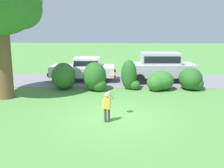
% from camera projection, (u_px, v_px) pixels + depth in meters
% --- Properties ---
extents(ground_plane, '(80.00, 80.00, 0.00)m').
position_uv_depth(ground_plane, '(114.00, 118.00, 11.72)').
color(ground_plane, '#518E42').
extents(driveway_strip, '(28.00, 4.40, 0.02)m').
position_uv_depth(driveway_strip, '(117.00, 81.00, 18.92)').
color(driveway_strip, slate).
rests_on(driveway_strip, ground).
extents(shrub_near_tree, '(1.38, 1.65, 1.55)m').
position_uv_depth(shrub_near_tree, '(64.00, 77.00, 16.53)').
color(shrub_near_tree, '#33702B').
rests_on(shrub_near_tree, ground).
extents(shrub_centre_left, '(1.36, 1.51, 1.64)m').
position_uv_depth(shrub_centre_left, '(95.00, 77.00, 16.18)').
color(shrub_centre_left, '#286023').
rests_on(shrub_centre_left, ground).
extents(shrub_centre, '(1.11, 0.80, 1.74)m').
position_uv_depth(shrub_centre, '(130.00, 76.00, 16.38)').
color(shrub_centre, '#286023').
rests_on(shrub_centre, ground).
extents(shrub_centre_right, '(1.61, 1.53, 1.10)m').
position_uv_depth(shrub_centre_right, '(160.00, 81.00, 16.27)').
color(shrub_centre_right, '#33702B').
rests_on(shrub_centre_right, ground).
extents(shrub_far_end, '(1.40, 1.58, 1.29)m').
position_uv_depth(shrub_far_end, '(191.00, 79.00, 16.37)').
color(shrub_far_end, '#286023').
rests_on(shrub_far_end, ground).
extents(parked_sedan, '(4.41, 2.11, 1.56)m').
position_uv_depth(parked_sedan, '(84.00, 68.00, 18.74)').
color(parked_sedan, white).
rests_on(parked_sedan, ground).
extents(parked_suv, '(4.75, 2.20, 1.92)m').
position_uv_depth(parked_suv, '(160.00, 65.00, 18.41)').
color(parked_suv, silver).
rests_on(parked_suv, ground).
extents(child_thrower, '(0.47, 0.23, 1.29)m').
position_uv_depth(child_thrower, '(107.00, 105.00, 11.08)').
color(child_thrower, '#383842').
rests_on(child_thrower, ground).
extents(frisbee, '(0.31, 0.27, 0.23)m').
position_uv_depth(frisbee, '(113.00, 75.00, 11.37)').
color(frisbee, red).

